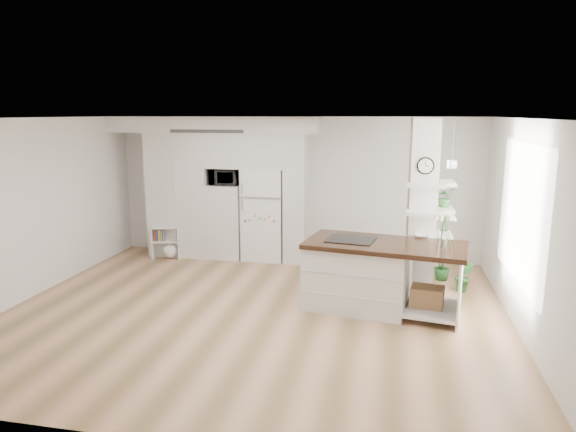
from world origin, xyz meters
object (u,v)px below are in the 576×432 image
refrigerator (264,214)px  kitchen_island (366,273)px  bookshelf (168,244)px  floor_plant_a (464,276)px

refrigerator → kitchen_island: size_ratio=0.75×
kitchen_island → refrigerator: bearing=142.1°
bookshelf → floor_plant_a: size_ratio=1.23×
kitchen_island → bookshelf: bearing=163.8°
kitchen_island → bookshelf: 4.31m
bookshelf → floor_plant_a: (5.37, -0.87, -0.02)m
kitchen_island → bookshelf: kitchen_island is taller
refrigerator → bookshelf: bearing=-168.9°
floor_plant_a → kitchen_island: bearing=-146.7°
refrigerator → floor_plant_a: (3.52, -1.23, -0.62)m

